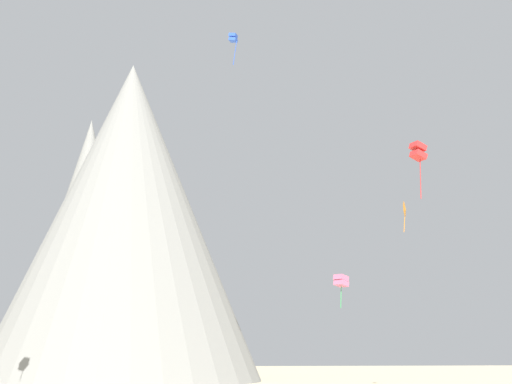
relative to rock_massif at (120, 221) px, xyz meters
name	(u,v)px	position (x,y,z in m)	size (l,w,h in m)	color
rock_massif	(120,221)	(0.00, 0.00, 0.00)	(50.09, 50.09, 54.09)	gray
kite_blue_high	(233,38)	(15.21, -41.43, 14.93)	(1.18, 1.16, 3.93)	blue
kite_rainbow_low	(341,281)	(27.76, -40.64, -13.61)	(1.83, 1.81, 3.78)	#E5668C
kite_red_mid	(418,152)	(31.09, -58.20, -3.23)	(1.60, 1.54, 5.38)	red
kite_orange_mid	(405,210)	(37.05, -36.67, -4.37)	(1.11, 1.90, 3.86)	orange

